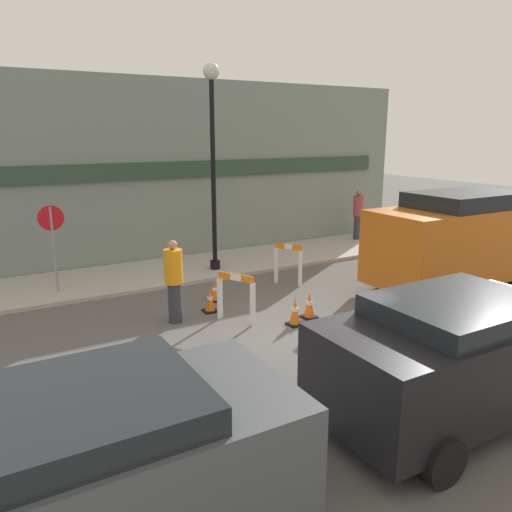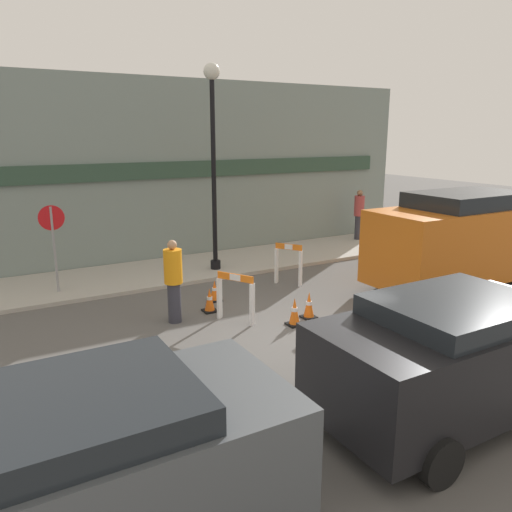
% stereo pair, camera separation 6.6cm
% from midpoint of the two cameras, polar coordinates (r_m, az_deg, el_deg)
% --- Properties ---
extents(ground_plane, '(60.00, 60.00, 0.00)m').
position_cam_midpoint_polar(ground_plane, '(9.72, 5.45, -9.79)').
color(ground_plane, '#565451').
extents(sidewalk_slab, '(18.00, 2.81, 0.10)m').
position_cam_midpoint_polar(sidewalk_slab, '(14.65, -7.92, -1.45)').
color(sidewalk_slab, '#ADA89E').
rests_on(sidewalk_slab, ground_plane).
extents(storefront_facade, '(18.00, 0.22, 5.50)m').
position_cam_midpoint_polar(storefront_facade, '(15.56, -10.33, 9.48)').
color(storefront_facade, gray).
rests_on(storefront_facade, ground_plane).
extents(streetlamp_post, '(0.44, 0.44, 5.58)m').
position_cam_midpoint_polar(streetlamp_post, '(13.87, -4.79, 12.91)').
color(streetlamp_post, black).
rests_on(streetlamp_post, sidewalk_slab).
extents(stop_sign, '(0.60, 0.06, 2.13)m').
position_cam_midpoint_polar(stop_sign, '(12.88, -22.05, 2.31)').
color(stop_sign, gray).
rests_on(stop_sign, sidewalk_slab).
extents(barricade_0, '(0.53, 0.68, 1.10)m').
position_cam_midpoint_polar(barricade_0, '(13.08, 3.87, -0.82)').
color(barricade_0, white).
rests_on(barricade_0, ground_plane).
extents(barricade_1, '(0.55, 0.82, 1.05)m').
position_cam_midpoint_polar(barricade_1, '(10.50, -2.18, -4.58)').
color(barricade_1, white).
rests_on(barricade_1, ground_plane).
extents(traffic_cone_0, '(0.30, 0.30, 0.50)m').
position_cam_midpoint_polar(traffic_cone_0, '(11.90, -4.60, -4.03)').
color(traffic_cone_0, black).
rests_on(traffic_cone_0, ground_plane).
extents(traffic_cone_1, '(0.30, 0.30, 0.59)m').
position_cam_midpoint_polar(traffic_cone_1, '(10.85, 6.24, -5.66)').
color(traffic_cone_1, black).
rests_on(traffic_cone_1, ground_plane).
extents(traffic_cone_2, '(0.30, 0.30, 0.54)m').
position_cam_midpoint_polar(traffic_cone_2, '(11.21, -5.16, -5.09)').
color(traffic_cone_2, black).
rests_on(traffic_cone_2, ground_plane).
extents(traffic_cone_3, '(0.30, 0.30, 0.60)m').
position_cam_midpoint_polar(traffic_cone_3, '(10.42, 4.61, -6.41)').
color(traffic_cone_3, black).
rests_on(traffic_cone_3, ground_plane).
extents(person_worker, '(0.41, 0.41, 1.77)m').
position_cam_midpoint_polar(person_worker, '(10.49, -9.24, -2.60)').
color(person_worker, '#33333D').
rests_on(person_worker, ground_plane).
extents(person_pedestrian, '(0.40, 0.40, 1.80)m').
position_cam_midpoint_polar(person_pedestrian, '(18.51, 11.78, 4.84)').
color(person_pedestrian, '#33333D').
rests_on(person_pedestrian, sidewalk_slab).
extents(parked_car_0, '(4.20, 2.03, 1.74)m').
position_cam_midpoint_polar(parked_car_0, '(5.05, -20.44, -22.37)').
color(parked_car_0, '#4C5156').
rests_on(parked_car_0, ground_plane).
extents(parked_car_1, '(3.95, 2.00, 1.76)m').
position_cam_midpoint_polar(parked_car_1, '(7.43, 21.83, -10.18)').
color(parked_car_1, black).
rests_on(parked_car_1, ground_plane).
extents(work_van, '(5.18, 2.14, 2.47)m').
position_cam_midpoint_polar(work_van, '(13.70, 22.79, 2.06)').
color(work_van, '#D16619').
rests_on(work_van, ground_plane).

